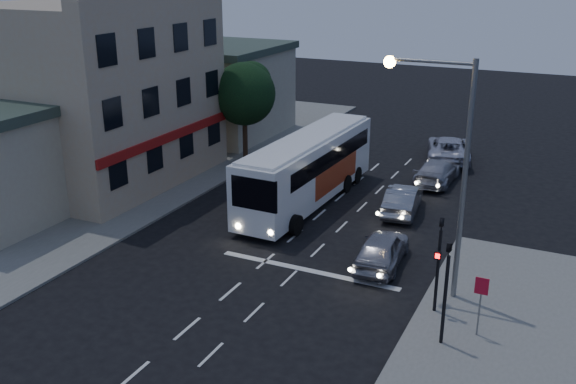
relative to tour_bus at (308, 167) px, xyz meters
The scene contains 15 objects.
ground 9.63m from the tour_bus, 82.25° to the right, with size 120.00×120.00×0.00m, color black.
sidewalk_far 11.96m from the tour_bus, behind, with size 12.00×50.00×0.12m, color slate.
road_markings 6.85m from the tour_bus, 67.03° to the right, with size 8.00×30.55×0.01m.
tour_bus is the anchor object (origin of this frame).
car_suv 8.18m from the tour_bus, 43.27° to the right, with size 1.74×4.33×1.48m, color #9393A0.
car_sedan_a 5.21m from the tour_bus, ahead, with size 1.52×4.36×1.44m, color gray.
car_sedan_b 8.45m from the tour_bus, 48.90° to the left, with size 1.95×4.79×1.39m, color #A2A2AD.
car_sedan_c 12.27m from the tour_bus, 65.27° to the left, with size 2.63×5.71×1.59m, color silver.
traffic_signal_main 12.34m from the tour_bus, 43.99° to the right, with size 0.25×0.35×4.10m.
traffic_signal_side 14.25m from the tour_bus, 47.76° to the right, with size 0.18×0.15×4.10m.
regulatory_sign 14.27m from the tour_bus, 42.18° to the right, with size 0.45×0.12×2.20m.
streetlight 11.80m from the tour_bus, 39.65° to the right, with size 3.32×0.44×9.00m.
main_building 13.14m from the tour_bus, behind, with size 10.12×12.00×11.00m.
low_building_north 16.28m from the tour_bus, 138.92° to the left, with size 9.40×9.40×6.50m.
street_tree 9.31m from the tour_bus, 140.67° to the left, with size 4.00×4.00×6.20m.
Camera 1 is at (11.65, -20.19, 12.15)m, focal length 40.00 mm.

